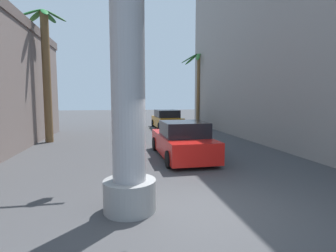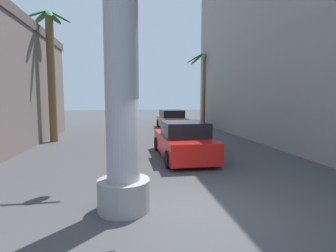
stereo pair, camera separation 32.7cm
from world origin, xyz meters
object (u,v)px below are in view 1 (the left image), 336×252
Objects in this scene: palm_tree_mid_left at (46,68)px; palm_tree_far_right at (198,77)px; car_lead at (182,141)px; traffic_light_mast at (31,44)px; street_lamp at (269,54)px; car_far at (167,120)px.

palm_tree_mid_left reaches higher than palm_tree_far_right.
car_lead is 9.18m from palm_tree_mid_left.
palm_tree_far_right reaches higher than traffic_light_mast.
street_lamp reaches higher than car_far.
palm_tree_mid_left is 14.27m from palm_tree_far_right.
palm_tree_far_right is at bearing 56.94° from traffic_light_mast.
street_lamp is 1.81× the size of car_far.
car_lead is at bearing -96.99° from car_far.
palm_tree_mid_left is at bearing -143.92° from palm_tree_far_right.
traffic_light_mast is at bearing -117.00° from car_far.
palm_tree_mid_left reaches higher than car_far.
traffic_light_mast is 7.32m from palm_tree_mid_left.
traffic_light_mast reaches higher than car_far.
palm_tree_far_right is at bearing 36.08° from palm_tree_mid_left.
car_lead is 0.64× the size of palm_tree_mid_left.
street_lamp is 10.82m from car_far.
traffic_light_mast reaches higher than car_lead.
palm_tree_mid_left is at bearing 141.20° from car_lead.
traffic_light_mast is (-10.11, -3.52, -0.57)m from street_lamp.
traffic_light_mast is at bearing -123.06° from palm_tree_far_right.
palm_tree_mid_left is (-7.97, -5.74, 3.48)m from car_far.
street_lamp is at bearing 19.17° from traffic_light_mast.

